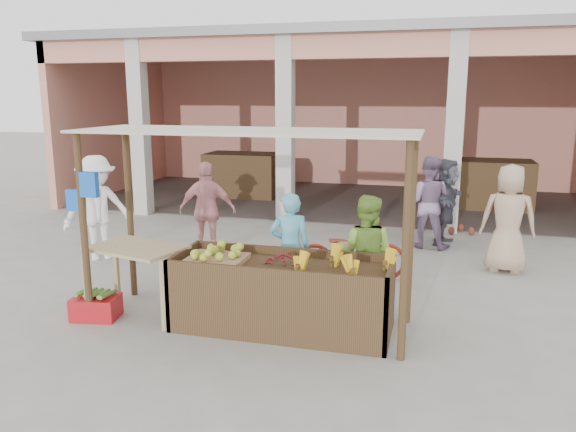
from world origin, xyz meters
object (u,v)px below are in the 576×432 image
(red_crate, at_px, (96,307))
(motorcycle, at_px, (351,251))
(vendor_green, at_px, (365,251))
(vendor_blue, at_px, (290,244))
(side_table, at_px, (137,257))
(fruit_stall, at_px, (282,297))

(red_crate, relative_size, motorcycle, 0.31)
(red_crate, bearing_deg, vendor_green, 9.54)
(motorcycle, bearing_deg, vendor_blue, 133.78)
(vendor_blue, bearing_deg, red_crate, 13.92)
(red_crate, distance_m, motorcycle, 3.73)
(side_table, relative_size, vendor_blue, 0.80)
(fruit_stall, relative_size, side_table, 2.01)
(red_crate, distance_m, vendor_green, 3.51)
(fruit_stall, relative_size, vendor_green, 1.59)
(red_crate, xyz_separation_m, vendor_blue, (2.21, 1.26, 0.66))
(red_crate, height_order, motorcycle, motorcycle)
(vendor_blue, bearing_deg, fruit_stall, 83.57)
(side_table, xyz_separation_m, vendor_green, (2.76, 0.92, 0.04))
(vendor_green, distance_m, motorcycle, 1.31)
(motorcycle, bearing_deg, side_table, 117.06)
(fruit_stall, bearing_deg, vendor_green, 43.76)
(side_table, bearing_deg, vendor_blue, 44.91)
(side_table, bearing_deg, red_crate, -141.90)
(fruit_stall, distance_m, vendor_green, 1.29)
(fruit_stall, distance_m, red_crate, 2.40)
(vendor_blue, bearing_deg, motorcycle, -137.33)
(vendor_blue, xyz_separation_m, vendor_green, (1.04, -0.12, 0.01))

